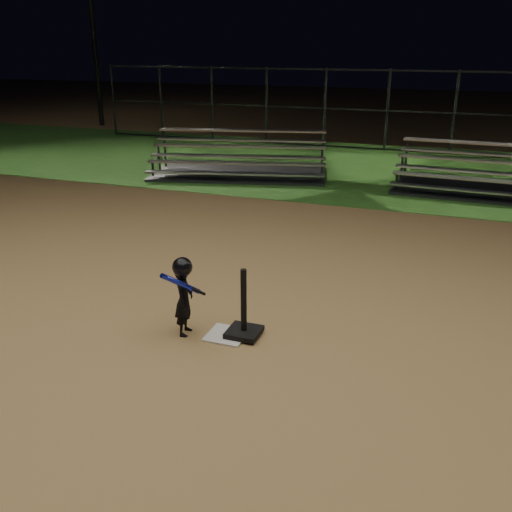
{
  "coord_description": "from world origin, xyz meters",
  "views": [
    {
      "loc": [
        2.33,
        -5.38,
        3.22
      ],
      "look_at": [
        0.0,
        1.0,
        0.65
      ],
      "focal_mm": 39.47,
      "sensor_mm": 36.0,
      "label": 1
    }
  ],
  "objects": [
    {
      "name": "ground",
      "position": [
        0.0,
        0.0,
        0.0
      ],
      "size": [
        80.0,
        80.0,
        0.0
      ],
      "primitive_type": "plane",
      "color": "#9A7745",
      "rests_on": "ground"
    },
    {
      "name": "grass_strip",
      "position": [
        0.0,
        10.0,
        0.01
      ],
      "size": [
        60.0,
        8.0,
        0.01
      ],
      "primitive_type": "cube",
      "color": "#2B5E1E",
      "rests_on": "ground"
    },
    {
      "name": "home_plate",
      "position": [
        0.0,
        0.0,
        0.01
      ],
      "size": [
        0.45,
        0.45,
        0.02
      ],
      "primitive_type": "cube",
      "color": "beige",
      "rests_on": "ground"
    },
    {
      "name": "batting_tee",
      "position": [
        0.19,
        0.07,
        0.18
      ],
      "size": [
        0.38,
        0.38,
        0.82
      ],
      "color": "black",
      "rests_on": "home_plate"
    },
    {
      "name": "child_batter",
      "position": [
        -0.49,
        -0.11,
        0.51
      ],
      "size": [
        0.4,
        0.57,
        0.96
      ],
      "rotation": [
        0.0,
        0.0,
        1.75
      ],
      "color": "black",
      "rests_on": "ground"
    },
    {
      "name": "bleacher_left",
      "position": [
        -3.03,
        8.04,
        0.22
      ],
      "size": [
        4.82,
        3.15,
        1.09
      ],
      "rotation": [
        0.0,
        0.0,
        0.24
      ],
      "color": "#ADADB2",
      "rests_on": "ground"
    },
    {
      "name": "bleacher_right",
      "position": [
        3.1,
        8.21,
        0.22
      ],
      "size": [
        4.42,
        2.33,
        1.06
      ],
      "rotation": [
        0.0,
        0.0,
        -0.05
      ],
      "color": "silver",
      "rests_on": "ground"
    },
    {
      "name": "backstop_fence",
      "position": [
        0.0,
        13.0,
        1.25
      ],
      "size": [
        20.08,
        0.08,
        2.5
      ],
      "color": "#38383D",
      "rests_on": "ground"
    }
  ]
}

